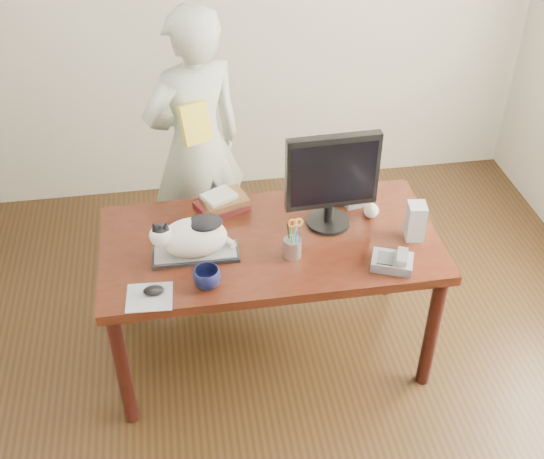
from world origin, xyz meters
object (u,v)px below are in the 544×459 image
(coffee_mug, at_px, (207,278))
(book_stack, at_px, (222,202))
(mouse, at_px, (154,290))
(phone, at_px, (393,261))
(desk, at_px, (268,253))
(person, at_px, (196,147))
(monitor, at_px, (332,177))
(calculator, at_px, (353,193))
(pen_cup, at_px, (293,246))
(speaker, at_px, (415,221))
(keyboard, at_px, (196,254))
(cat, at_px, (191,236))
(baseball, at_px, (371,211))

(coffee_mug, bearing_deg, book_stack, 77.57)
(mouse, height_order, phone, phone)
(desk, xyz_separation_m, mouse, (-0.55, -0.37, 0.17))
(book_stack, xyz_separation_m, person, (-0.09, 0.53, 0.02))
(monitor, bearing_deg, coffee_mug, -153.00)
(calculator, bearing_deg, pen_cup, -146.00)
(phone, distance_m, person, 1.36)
(coffee_mug, distance_m, calculator, 0.97)
(monitor, relative_size, speaker, 2.66)
(mouse, relative_size, person, 0.06)
(monitor, bearing_deg, keyboard, -170.77)
(coffee_mug, bearing_deg, pen_cup, 19.74)
(calculator, bearing_deg, phone, -98.30)
(coffee_mug, bearing_deg, calculator, 35.11)
(keyboard, relative_size, book_stack, 1.39)
(cat, height_order, baseball, cat)
(monitor, xyz_separation_m, phone, (0.22, -0.35, -0.25))
(keyboard, distance_m, phone, 0.90)
(cat, height_order, speaker, cat)
(phone, bearing_deg, speaker, 72.23)
(desk, relative_size, speaker, 8.56)
(desk, height_order, pen_cup, pen_cup)
(pen_cup, relative_size, mouse, 2.30)
(desk, distance_m, book_stack, 0.34)
(keyboard, bearing_deg, pen_cup, -7.47)
(book_stack, bearing_deg, coffee_mug, -124.09)
(pen_cup, relative_size, speaker, 1.14)
(book_stack, bearing_deg, calculator, -22.00)
(pen_cup, relative_size, calculator, 0.92)
(monitor, height_order, mouse, monitor)
(monitor, relative_size, calculator, 2.14)
(person, bearing_deg, desk, 88.24)
(phone, relative_size, calculator, 0.94)
(book_stack, height_order, calculator, book_stack)
(monitor, relative_size, mouse, 5.37)
(pen_cup, height_order, phone, pen_cup)
(mouse, bearing_deg, calculator, 32.73)
(pen_cup, distance_m, baseball, 0.50)
(pen_cup, height_order, speaker, pen_cup)
(speaker, height_order, person, person)
(mouse, xyz_separation_m, book_stack, (0.36, 0.58, 0.02))
(pen_cup, distance_m, person, 1.02)
(speaker, relative_size, calculator, 0.81)
(desk, distance_m, speaker, 0.74)
(mouse, bearing_deg, baseball, 23.72)
(coffee_mug, xyz_separation_m, book_stack, (0.12, 0.56, -0.01))
(mouse, bearing_deg, coffee_mug, 7.02)
(phone, bearing_deg, cat, -171.26)
(keyboard, xyz_separation_m, phone, (0.88, -0.21, 0.02))
(mouse, xyz_separation_m, coffee_mug, (0.23, 0.01, 0.03))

